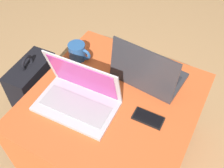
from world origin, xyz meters
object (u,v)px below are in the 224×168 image
at_px(laptop_far, 147,73).
at_px(cell_phone, 148,118).
at_px(backpack, 36,93).
at_px(laptop_near, 79,96).
at_px(coffee_mug, 78,52).

relative_size(laptop_far, cell_phone, 2.56).
height_order(cell_phone, backpack, backpack).
distance_m(laptop_far, cell_phone, 0.25).
xyz_separation_m(laptop_far, backpack, (-0.63, -0.21, -0.30)).
xyz_separation_m(laptop_far, cell_phone, (0.11, -0.22, -0.05)).
height_order(laptop_far, backpack, laptop_far).
height_order(laptop_near, laptop_far, laptop_far).
bearing_deg(backpack, laptop_far, 105.59).
bearing_deg(backpack, laptop_near, 75.49).
bearing_deg(cell_phone, backpack, 87.96).
xyz_separation_m(laptop_near, laptop_far, (0.23, 0.30, 0.00)).
height_order(laptop_near, coffee_mug, laptop_near).
distance_m(laptop_near, laptop_far, 0.37).
xyz_separation_m(cell_phone, backpack, (-0.74, 0.01, -0.26)).
bearing_deg(cell_phone, laptop_near, 101.13).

